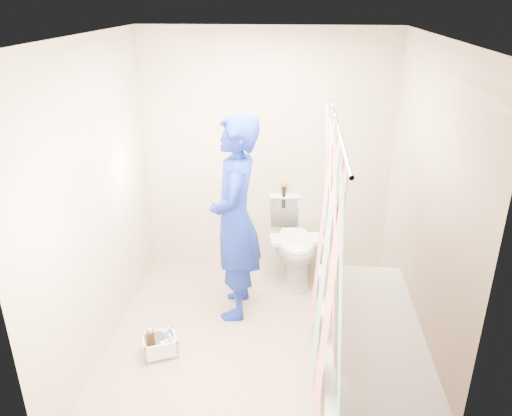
# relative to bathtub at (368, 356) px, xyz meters

# --- Properties ---
(floor) EXTENTS (2.60, 2.60, 0.00)m
(floor) POSITION_rel_bathtub_xyz_m (-0.85, 0.43, -0.27)
(floor) COLOR gray
(floor) RESTS_ON ground
(ceiling) EXTENTS (2.40, 2.60, 0.02)m
(ceiling) POSITION_rel_bathtub_xyz_m (-0.85, 0.43, 2.13)
(ceiling) COLOR white
(ceiling) RESTS_ON wall_back
(wall_back) EXTENTS (2.40, 0.02, 2.40)m
(wall_back) POSITION_rel_bathtub_xyz_m (-0.85, 1.73, 0.93)
(wall_back) COLOR #C3B596
(wall_back) RESTS_ON ground
(wall_front) EXTENTS (2.40, 0.02, 2.40)m
(wall_front) POSITION_rel_bathtub_xyz_m (-0.85, -0.88, 0.93)
(wall_front) COLOR #C3B596
(wall_front) RESTS_ON ground
(wall_left) EXTENTS (0.02, 2.60, 2.40)m
(wall_left) POSITION_rel_bathtub_xyz_m (-2.05, 0.43, 0.93)
(wall_left) COLOR #C3B596
(wall_left) RESTS_ON ground
(wall_right) EXTENTS (0.02, 2.60, 2.40)m
(wall_right) POSITION_rel_bathtub_xyz_m (0.35, 0.43, 0.93)
(wall_right) COLOR #C3B596
(wall_right) RESTS_ON ground
(bathtub) EXTENTS (0.70, 1.75, 0.50)m
(bathtub) POSITION_rel_bathtub_xyz_m (0.00, 0.00, 0.00)
(bathtub) COLOR silver
(bathtub) RESTS_ON ground
(curtain_rod) EXTENTS (0.02, 1.90, 0.02)m
(curtain_rod) POSITION_rel_bathtub_xyz_m (-0.33, 0.00, 1.68)
(curtain_rod) COLOR silver
(curtain_rod) RESTS_ON wall_back
(shower_curtain) EXTENTS (0.06, 1.75, 1.80)m
(shower_curtain) POSITION_rel_bathtub_xyz_m (-0.33, 0.00, 0.75)
(shower_curtain) COLOR white
(shower_curtain) RESTS_ON curtain_rod
(toilet) EXTENTS (0.58, 0.87, 0.82)m
(toilet) POSITION_rel_bathtub_xyz_m (-0.55, 1.51, 0.14)
(toilet) COLOR silver
(toilet) RESTS_ON ground
(tank_lid) EXTENTS (0.53, 0.30, 0.04)m
(tank_lid) POSITION_rel_bathtub_xyz_m (-0.53, 1.38, 0.21)
(tank_lid) COLOR white
(tank_lid) RESTS_ON toilet
(tank_internals) EXTENTS (0.20, 0.07, 0.27)m
(tank_internals) POSITION_rel_bathtub_xyz_m (-0.63, 1.71, 0.54)
(tank_internals) COLOR black
(tank_internals) RESTS_ON toilet
(plumber) EXTENTS (0.45, 0.66, 1.79)m
(plumber) POSITION_rel_bathtub_xyz_m (-1.06, 0.88, 0.63)
(plumber) COLOR #0F2E9B
(plumber) RESTS_ON ground
(cleaning_caddy) EXTENTS (0.33, 0.30, 0.20)m
(cleaning_caddy) POSITION_rel_bathtub_xyz_m (-1.58, 0.22, -0.19)
(cleaning_caddy) COLOR silver
(cleaning_caddy) RESTS_ON ground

